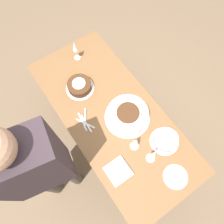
# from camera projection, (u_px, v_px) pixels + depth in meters

# --- Properties ---
(ground_plane) EXTENTS (12.00, 12.00, 0.00)m
(ground_plane) POSITION_uv_depth(u_px,v_px,m) (112.00, 139.00, 2.49)
(ground_plane) COLOR brown
(dining_table) EXTENTS (1.64, 0.73, 0.77)m
(dining_table) POSITION_uv_depth(u_px,v_px,m) (112.00, 120.00, 1.90)
(dining_table) COLOR brown
(dining_table) RESTS_ON ground_plane
(cake_center_white) EXTENTS (0.37, 0.37, 0.10)m
(cake_center_white) POSITION_uv_depth(u_px,v_px,m) (128.00, 115.00, 1.73)
(cake_center_white) COLOR white
(cake_center_white) RESTS_ON dining_table
(cake_front_chocolate) EXTENTS (0.24, 0.24, 0.09)m
(cake_front_chocolate) POSITION_uv_depth(u_px,v_px,m) (79.00, 86.00, 1.85)
(cake_front_chocolate) COLOR white
(cake_front_chocolate) RESTS_ON dining_table
(cake_back_decorated) EXTENTS (0.22, 0.22, 0.09)m
(cake_back_decorated) POSITION_uv_depth(u_px,v_px,m) (165.00, 140.00, 1.66)
(cake_back_decorated) COLOR white
(cake_back_decorated) RESTS_ON dining_table
(wine_glass_near) EXTENTS (0.07, 0.07, 0.19)m
(wine_glass_near) POSITION_uv_depth(u_px,v_px,m) (136.00, 142.00, 1.57)
(wine_glass_near) COLOR silver
(wine_glass_near) RESTS_ON dining_table
(wine_glass_far) EXTENTS (0.07, 0.07, 0.23)m
(wine_glass_far) POSITION_uv_depth(u_px,v_px,m) (154.00, 154.00, 1.51)
(wine_glass_far) COLOR silver
(wine_glass_far) RESTS_ON dining_table
(wine_glass_extra) EXTENTS (0.06, 0.06, 0.21)m
(wine_glass_extra) POSITION_uv_depth(u_px,v_px,m) (75.00, 47.00, 1.87)
(wine_glass_extra) COLOR silver
(wine_glass_extra) RESTS_ON dining_table
(dessert_plate_right) EXTENTS (0.18, 0.18, 0.01)m
(dessert_plate_right) POSITION_uv_depth(u_px,v_px,m) (175.00, 177.00, 1.59)
(dessert_plate_right) COLOR silver
(dessert_plate_right) RESTS_ON dining_table
(fork_pile) EXTENTS (0.20, 0.12, 0.01)m
(fork_pile) POSITION_uv_depth(u_px,v_px,m) (85.00, 122.00, 1.76)
(fork_pile) COLOR silver
(fork_pile) RESTS_ON dining_table
(napkin_stack) EXTENTS (0.17, 0.16, 0.02)m
(napkin_stack) POSITION_uv_depth(u_px,v_px,m) (118.00, 171.00, 1.60)
(napkin_stack) COLOR silver
(napkin_stack) RESTS_ON dining_table
(person_cutting) EXTENTS (0.29, 0.43, 1.67)m
(person_cutting) POSITION_uv_depth(u_px,v_px,m) (38.00, 170.00, 1.38)
(person_cutting) COLOR #4C4238
(person_cutting) RESTS_ON ground_plane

